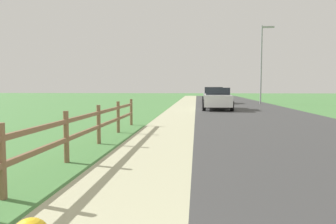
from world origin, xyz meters
The scene contains 8 objects.
ground_plane centered at (0.00, 25.00, 0.00)m, with size 120.00×120.00×0.00m, color #498041.
road_asphalt centered at (3.50, 27.00, 0.00)m, with size 7.00×66.00×0.01m, color #3B3B3B.
curb_concrete centered at (-3.00, 27.00, 0.00)m, with size 6.00×66.00×0.01m, color #B4B38D.
grass_verge centered at (-4.50, 27.00, 0.01)m, with size 5.00×66.00×0.00m, color #498041.
rail_fence centered at (-2.62, 6.90, 0.63)m, with size 0.11×13.76×1.09m.
parked_suv_white centered at (1.54, 23.79, 0.78)m, with size 2.17×4.80×1.54m.
parked_car_silver centered at (1.71, 33.13, 0.80)m, with size 2.21×4.45×1.59m.
street_lamp centered at (6.11, 31.66, 4.23)m, with size 1.17×0.20×7.22m.
Camera 1 is at (0.09, 0.32, 1.58)m, focal length 35.22 mm.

